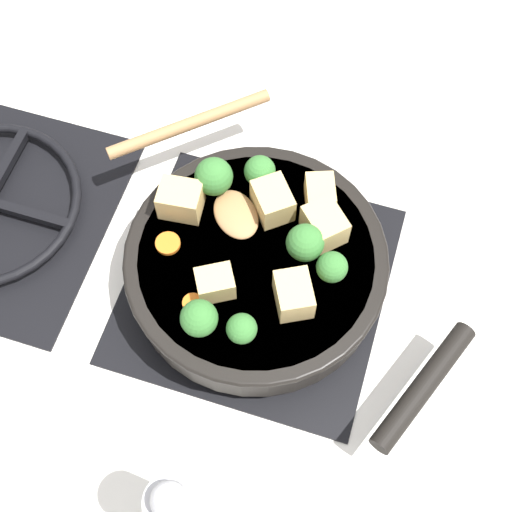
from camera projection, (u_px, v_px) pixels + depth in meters
ground_plane at (256, 285)px, 0.88m from camera, size 2.40×2.40×0.00m
front_burner_grate at (256, 281)px, 0.87m from camera, size 0.31×0.31×0.03m
skillet_pan at (258, 266)px, 0.83m from camera, size 0.32×0.41×0.06m
wooden_spoon at (210, 164)px, 0.85m from camera, size 0.22×0.22×0.02m
tofu_cube_center_large at (320, 194)px, 0.82m from camera, size 0.05×0.04×0.03m
tofu_cube_near_handle at (294, 295)px, 0.76m from camera, size 0.06×0.06×0.04m
tofu_cube_east_chunk at (276, 202)px, 0.81m from camera, size 0.06×0.06×0.04m
tofu_cube_west_chunk at (324, 225)px, 0.80m from camera, size 0.06×0.06×0.04m
tofu_cube_back_piece at (181, 200)px, 0.81m from camera, size 0.04×0.05×0.04m
tofu_cube_front_piece at (215, 283)px, 0.77m from camera, size 0.05×0.05×0.03m
broccoli_floret_near_spoon at (332, 269)px, 0.77m from camera, size 0.03×0.03×0.04m
broccoli_floret_center_top at (214, 177)px, 0.82m from camera, size 0.04×0.04×0.05m
broccoli_floret_east_rim at (305, 243)px, 0.78m from camera, size 0.04×0.04×0.05m
broccoli_floret_west_rim at (199, 318)px, 0.74m from camera, size 0.04×0.04×0.05m
broccoli_floret_north_edge at (260, 171)px, 0.82m from camera, size 0.04×0.04×0.04m
broccoli_floret_south_cluster at (242, 329)px, 0.74m from camera, size 0.03×0.03×0.04m
carrot_slice_orange_thin at (193, 303)px, 0.78m from camera, size 0.02×0.02×0.01m
carrot_slice_near_center at (168, 243)px, 0.81m from camera, size 0.03×0.03×0.01m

